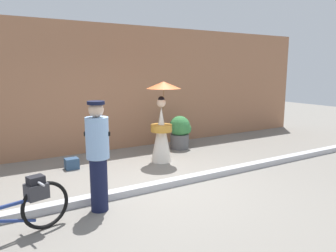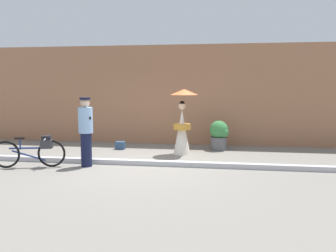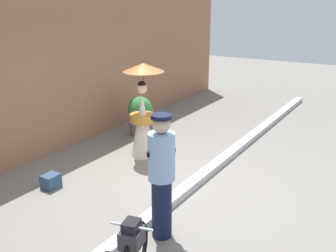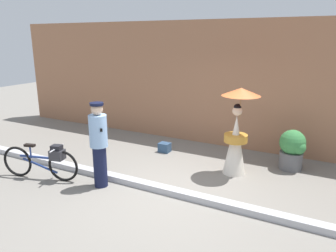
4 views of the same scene
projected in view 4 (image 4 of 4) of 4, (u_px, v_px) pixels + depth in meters
ground_plane at (168, 193)px, 6.02m from camera, size 30.00×30.00×0.00m
building_wall at (227, 84)px, 8.42m from camera, size 14.00×0.40×3.26m
sidewalk_curb at (168, 190)px, 6.00m from camera, size 14.00×0.20×0.12m
bicycle_near_officer at (44, 161)px, 6.52m from camera, size 1.66×0.58×0.76m
person_officer at (99, 143)px, 6.09m from camera, size 0.35×0.34×1.66m
person_with_parasol at (237, 132)px, 6.68m from camera, size 0.78×0.78×1.85m
potted_plant_by_door at (293, 149)px, 7.02m from camera, size 0.57×0.56×0.89m
backpack_on_pavement at (164, 147)px, 8.17m from camera, size 0.28×0.23×0.23m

